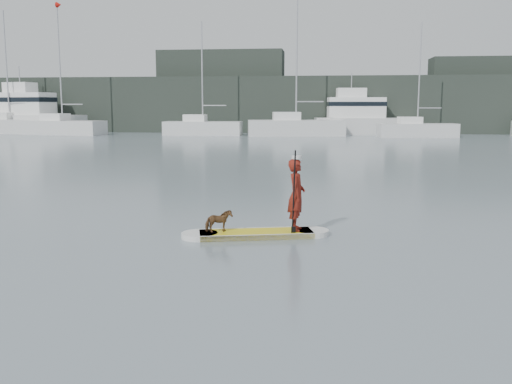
# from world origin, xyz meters

# --- Properties ---
(ground) EXTENTS (140.00, 140.00, 0.00)m
(ground) POSITION_xyz_m (0.00, 0.00, 0.00)
(ground) COLOR slate
(ground) RESTS_ON ground
(paddleboard) EXTENTS (3.23, 1.40, 0.12)m
(paddleboard) POSITION_xyz_m (0.26, 1.62, 0.06)
(paddleboard) COLOR yellow
(paddleboard) RESTS_ON ground
(paddler) EXTENTS (0.39, 0.59, 1.60)m
(paddler) POSITION_xyz_m (1.14, 1.83, 0.92)
(paddler) COLOR maroon
(paddler) RESTS_ON paddleboard
(white_cap) EXTENTS (0.22, 0.22, 0.07)m
(white_cap) POSITION_xyz_m (1.14, 1.83, 1.75)
(white_cap) COLOR silver
(white_cap) RESTS_ON paddler
(dog) EXTENTS (0.64, 0.52, 0.49)m
(dog) POSITION_xyz_m (-0.54, 1.42, 0.37)
(dog) COLOR #50321B
(dog) RESTS_ON paddleboard
(paddle) EXTENTS (0.10, 0.30, 2.00)m
(paddle) POSITION_xyz_m (1.10, 1.56, 0.80)
(paddle) COLOR black
(paddle) RESTS_ON ground
(sailboat_a) EXTENTS (8.87, 3.63, 12.53)m
(sailboat_a) POSITION_xyz_m (-31.21, 46.03, 0.88)
(sailboat_a) COLOR silver
(sailboat_a) RESTS_ON ground
(sailboat_b) EXTENTS (9.04, 4.24, 12.93)m
(sailboat_b) POSITION_xyz_m (-24.59, 44.35, 0.90)
(sailboat_b) COLOR silver
(sailboat_b) RESTS_ON ground
(sailboat_c) EXTENTS (7.64, 2.70, 10.90)m
(sailboat_c) POSITION_xyz_m (-10.29, 44.78, 0.81)
(sailboat_c) COLOR silver
(sailboat_c) RESTS_ON ground
(sailboat_d) EXTENTS (9.53, 4.27, 13.55)m
(sailboat_d) POSITION_xyz_m (-1.12, 44.58, 0.97)
(sailboat_d) COLOR silver
(sailboat_d) RESTS_ON ground
(sailboat_e) EXTENTS (7.40, 3.21, 10.39)m
(sailboat_e) POSITION_xyz_m (10.19, 43.90, 0.74)
(sailboat_e) COLOR silver
(sailboat_e) RESTS_ON ground
(motor_yacht_a) EXTENTS (10.50, 4.15, 6.15)m
(motor_yacht_a) POSITION_xyz_m (5.38, 48.46, 1.73)
(motor_yacht_a) COLOR silver
(motor_yacht_a) RESTS_ON ground
(motor_yacht_b) EXTENTS (11.19, 5.65, 7.05)m
(motor_yacht_b) POSITION_xyz_m (-29.52, 47.32, 1.98)
(motor_yacht_b) COLOR silver
(motor_yacht_b) RESTS_ON ground
(shore_mass) EXTENTS (90.00, 6.00, 6.00)m
(shore_mass) POSITION_xyz_m (0.00, 53.00, 3.00)
(shore_mass) COLOR #212923
(shore_mass) RESTS_ON ground
(shore_building_west) EXTENTS (14.00, 4.00, 9.00)m
(shore_building_west) POSITION_xyz_m (-10.00, 54.00, 4.50)
(shore_building_west) COLOR #212923
(shore_building_west) RESTS_ON ground
(shore_building_east) EXTENTS (10.00, 4.00, 8.00)m
(shore_building_east) POSITION_xyz_m (18.00, 54.00, 4.00)
(shore_building_east) COLOR #212923
(shore_building_east) RESTS_ON ground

